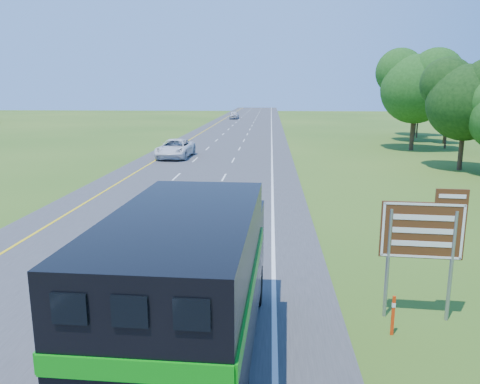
{
  "coord_description": "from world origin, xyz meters",
  "views": [
    {
      "loc": [
        5.32,
        -5.81,
        6.49
      ],
      "look_at": [
        3.81,
        17.42,
        1.43
      ],
      "focal_mm": 35.0,
      "sensor_mm": 36.0,
      "label": 1
    }
  ],
  "objects_px": {
    "exit_sign": "(423,236)",
    "white_suv": "(175,148)",
    "horse_truck": "(192,285)",
    "far_car": "(234,115)"
  },
  "relations": [
    {
      "from": "exit_sign",
      "to": "white_suv",
      "type": "bearing_deg",
      "value": 117.26
    },
    {
      "from": "horse_truck",
      "to": "exit_sign",
      "type": "bearing_deg",
      "value": 29.14
    },
    {
      "from": "white_suv",
      "to": "far_car",
      "type": "relative_size",
      "value": 1.26
    },
    {
      "from": "white_suv",
      "to": "far_car",
      "type": "distance_m",
      "value": 64.48
    },
    {
      "from": "horse_truck",
      "to": "white_suv",
      "type": "bearing_deg",
      "value": 104.09
    },
    {
      "from": "white_suv",
      "to": "exit_sign",
      "type": "xyz_separation_m",
      "value": [
        13.64,
        -32.39,
        1.58
      ]
    },
    {
      "from": "far_car",
      "to": "exit_sign",
      "type": "distance_m",
      "value": 97.73
    },
    {
      "from": "white_suv",
      "to": "exit_sign",
      "type": "height_order",
      "value": "exit_sign"
    },
    {
      "from": "far_car",
      "to": "exit_sign",
      "type": "height_order",
      "value": "exit_sign"
    },
    {
      "from": "far_car",
      "to": "exit_sign",
      "type": "xyz_separation_m",
      "value": [
        12.82,
        -96.87,
        1.6
      ]
    }
  ]
}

